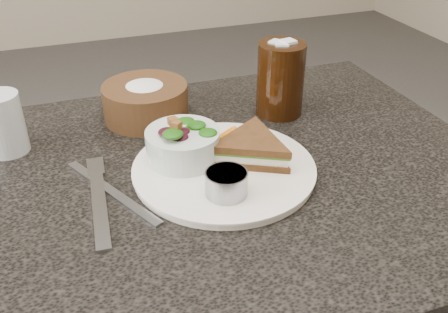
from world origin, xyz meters
The scene contains 10 objects.
dinner_plate centered at (0.05, -0.01, 0.76)m, with size 0.29×0.29×0.01m, color white.
sandwich centered at (0.10, -0.01, 0.78)m, with size 0.15×0.15×0.04m, color #4E3018, non-canonical shape.
salad_bowl centered at (-0.01, 0.03, 0.80)m, with size 0.12×0.12×0.07m, color silver, non-canonical shape.
dressing_ramekin centered at (0.03, -0.08, 0.78)m, with size 0.06×0.06×0.04m, color gray.
orange_wedge centered at (0.09, 0.06, 0.78)m, with size 0.06×0.06×0.03m, color orange.
fork centered at (-0.15, -0.03, 0.75)m, with size 0.02×0.20×0.01m, color #98999B.
knife centered at (-0.13, -0.01, 0.75)m, with size 0.01×0.22×0.00m, color #A4AAB1.
bread_basket centered at (-0.03, 0.22, 0.80)m, with size 0.16×0.16×0.09m, color #50331D, non-canonical shape.
cola_glass centered at (0.22, 0.16, 0.83)m, with size 0.09×0.09×0.15m, color black, non-canonical shape.
water_glass centered at (-0.27, 0.18, 0.80)m, with size 0.07×0.07×0.10m, color silver.
Camera 1 is at (-0.17, -0.63, 1.19)m, focal length 40.00 mm.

